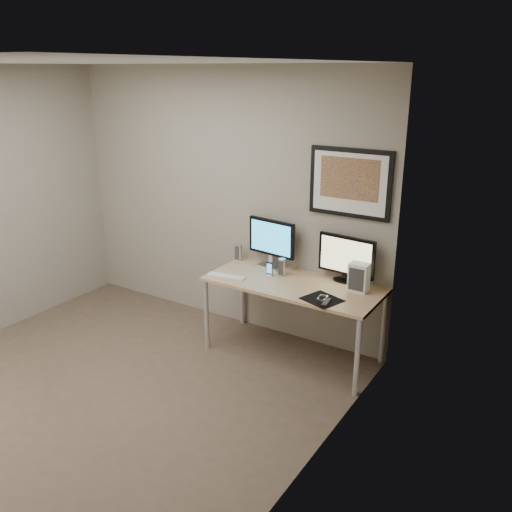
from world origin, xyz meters
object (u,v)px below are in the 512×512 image
object	(u,v)px
desk	(293,289)
phone_dock	(269,269)
monitor_large	(272,241)
fan_unit	(359,277)
speaker_right	(282,267)
keyboard	(226,276)
speaker_left	(239,252)
monitor_tv	(346,258)
framed_art	(350,183)

from	to	relation	value
desk	phone_dock	size ratio (longest dim) A/B	11.88
monitor_large	fan_unit	bearing A→B (deg)	-0.77
speaker_right	keyboard	xyz separation A→B (m)	(-0.42, -0.31, -0.07)
speaker_left	speaker_right	size ratio (longest dim) A/B	1.01
monitor_tv	speaker_right	xyz separation A→B (m)	(-0.56, -0.16, -0.15)
monitor_large	phone_dock	xyz separation A→B (m)	(0.11, -0.22, -0.19)
desk	fan_unit	size ratio (longest dim) A/B	6.31
monitor_tv	phone_dock	world-z (taller)	monitor_tv
framed_art	monitor_tv	size ratio (longest dim) A/B	1.37
framed_art	speaker_left	xyz separation A→B (m)	(-1.11, -0.08, -0.81)
monitor_tv	desk	bearing A→B (deg)	-139.92
desk	speaker_left	xyz separation A→B (m)	(-0.76, 0.25, 0.15)
monitor_large	fan_unit	xyz separation A→B (m)	(0.95, -0.13, -0.13)
desk	framed_art	xyz separation A→B (m)	(0.35, 0.33, 0.96)
speaker_left	keyboard	world-z (taller)	speaker_left
framed_art	speaker_right	world-z (taller)	framed_art
speaker_left	fan_unit	distance (m)	1.33
monitor_tv	speaker_right	distance (m)	0.61
framed_art	phone_dock	bearing A→B (deg)	-154.26
speaker_left	monitor_large	bearing A→B (deg)	5.42
monitor_tv	fan_unit	size ratio (longest dim) A/B	2.16
monitor_tv	phone_dock	xyz separation A→B (m)	(-0.65, -0.24, -0.16)
framed_art	keyboard	xyz separation A→B (m)	(-0.95, -0.53, -0.88)
phone_dock	fan_unit	world-z (taller)	fan_unit
phone_dock	keyboard	distance (m)	0.41
desk	speaker_right	bearing A→B (deg)	149.77
framed_art	monitor_tv	xyz separation A→B (m)	(0.03, -0.06, -0.66)
monitor_tv	speaker_left	distance (m)	1.15
framed_art	fan_unit	bearing A→B (deg)	-43.42
speaker_right	phone_dock	distance (m)	0.12
speaker_left	fan_unit	bearing A→B (deg)	-0.85
framed_art	speaker_left	distance (m)	1.37
keyboard	monitor_tv	bearing A→B (deg)	16.39
monitor_large	speaker_right	size ratio (longest dim) A/B	3.19
monitor_tv	speaker_left	size ratio (longest dim) A/B	3.32
framed_art	fan_unit	distance (m)	0.82
framed_art	speaker_right	xyz separation A→B (m)	(-0.53, -0.23, -0.81)
framed_art	monitor_tv	bearing A→B (deg)	-62.74
speaker_right	keyboard	distance (m)	0.52
speaker_left	phone_dock	distance (m)	0.53
monitor_tv	phone_dock	bearing A→B (deg)	-155.17
phone_dock	keyboard	xyz separation A→B (m)	(-0.33, -0.23, -0.06)
desk	monitor_tv	size ratio (longest dim) A/B	2.93
desk	keyboard	bearing A→B (deg)	-161.27
framed_art	fan_unit	world-z (taller)	framed_art
desk	fan_unit	xyz separation A→B (m)	(0.56, 0.13, 0.19)
speaker_right	speaker_left	bearing A→B (deg)	155.92
monitor_large	fan_unit	world-z (taller)	monitor_large
desk	keyboard	distance (m)	0.64
speaker_left	speaker_right	xyz separation A→B (m)	(0.58, -0.14, -0.00)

